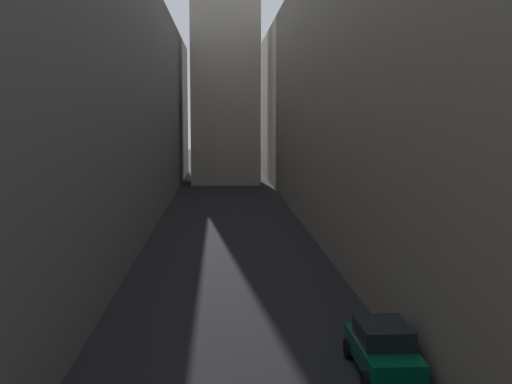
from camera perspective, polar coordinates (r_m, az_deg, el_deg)
ground_plane at (r=47.05m, az=-2.17°, el=-3.58°), size 264.00×264.00×0.00m
building_block_left at (r=49.51m, az=-15.38°, el=7.27°), size 11.33×108.00×18.21m
building_block_right at (r=49.91m, az=11.23°, el=7.92°), size 12.05×108.00×19.19m
parked_car_right_far at (r=22.12m, az=10.63°, el=-12.75°), size 1.87×4.29×1.61m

